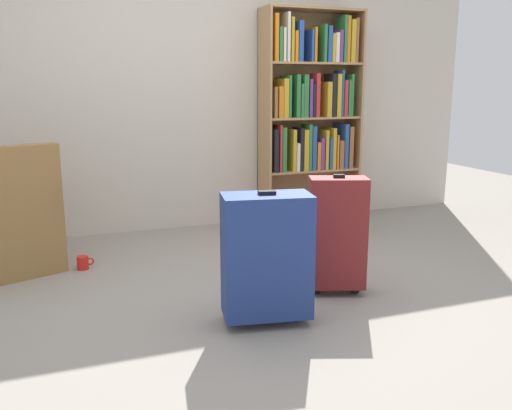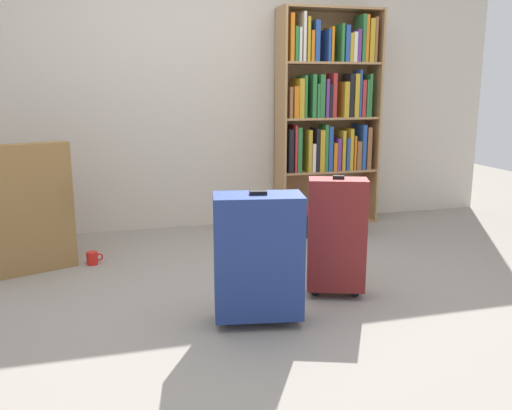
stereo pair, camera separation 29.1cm
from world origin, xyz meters
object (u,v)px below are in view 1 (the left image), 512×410
Objects in this scene: storage_box at (317,219)px; bookshelf at (310,108)px; suitcase_navy_blue at (267,256)px; suitcase_dark_red at (337,233)px; mug at (83,263)px.

bookshelf is at bearing 73.57° from storage_box.
storage_box is 1.95m from suitcase_navy_blue.
suitcase_dark_red reaches higher than storage_box.
suitcase_navy_blue is (0.90, -1.29, 0.34)m from mug.
mug is at bearing 144.84° from suitcase_dark_red.
mug is at bearing -160.72° from bookshelf.
bookshelf reaches higher than suitcase_dark_red.
bookshelf is 2.58× the size of suitcase_dark_red.
mug is 1.82m from suitcase_dark_red.
suitcase_navy_blue is at bearing -124.80° from storage_box.
bookshelf is at bearing 58.75° from suitcase_navy_blue.
storage_box is 0.66× the size of suitcase_navy_blue.
bookshelf is 2.63× the size of suitcase_navy_blue.
bookshelf is at bearing 69.50° from suitcase_dark_red.
bookshelf is at bearing 19.28° from mug.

